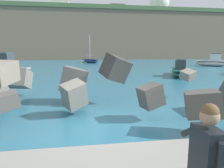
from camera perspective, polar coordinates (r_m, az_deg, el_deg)
ground_plane at (r=6.97m, az=-1.98°, el=-12.18°), size 400.00×400.00×0.00m
breakwater_jetty at (r=8.67m, az=-27.92°, el=-0.38°), size 24.38×8.05×2.72m
boat_mid_left at (r=21.95m, az=19.05°, el=3.71°), size 3.85×6.14×1.78m
boat_mid_centre at (r=44.31m, az=-6.12°, el=6.73°), size 4.29×4.66×6.18m
boat_mid_right at (r=38.56m, az=27.27°, el=5.65°), size 5.46×4.60×2.23m
mooring_buoy_inner at (r=45.11m, az=-8.41°, el=6.39°), size 0.44×0.44×0.44m
headland_bluff at (r=80.21m, az=1.18°, el=13.51°), size 96.74×36.21×16.38m
radar_dome at (r=95.23m, az=13.57°, el=21.44°), size 8.50×8.50×11.50m
station_building_west at (r=84.90m, az=-7.77°, el=20.18°), size 5.92×4.21×4.13m
station_building_central at (r=78.48m, az=-14.77°, el=21.15°), size 6.55×5.33×4.89m
station_building_east at (r=90.04m, az=1.48°, el=20.23°), size 6.46×4.31×5.94m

